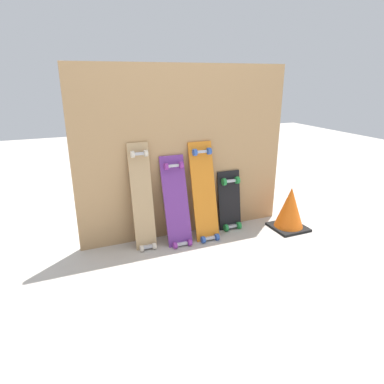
# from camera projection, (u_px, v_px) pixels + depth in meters

# --- Properties ---
(ground_plane) EXTENTS (12.00, 12.00, 0.00)m
(ground_plane) POSITION_uv_depth(u_px,v_px,m) (189.00, 234.00, 3.15)
(ground_plane) COLOR #B2AAA0
(plywood_wall_panel) EXTENTS (1.93, 0.04, 1.50)m
(plywood_wall_panel) POSITION_uv_depth(u_px,v_px,m) (186.00, 154.00, 2.96)
(plywood_wall_panel) COLOR tan
(plywood_wall_panel) RESTS_ON ground
(skateboard_natural) EXTENTS (0.18, 0.23, 0.96)m
(skateboard_natural) POSITION_uv_depth(u_px,v_px,m) (143.00, 201.00, 2.81)
(skateboard_natural) COLOR tan
(skateboard_natural) RESTS_ON ground
(skateboard_purple) EXTENTS (0.22, 0.29, 0.83)m
(skateboard_purple) POSITION_uv_depth(u_px,v_px,m) (177.00, 205.00, 2.91)
(skateboard_purple) COLOR #6B338C
(skateboard_purple) RESTS_ON ground
(skateboard_orange) EXTENTS (0.22, 0.29, 0.92)m
(skateboard_orange) POSITION_uv_depth(u_px,v_px,m) (204.00, 195.00, 2.99)
(skateboard_orange) COLOR orange
(skateboard_orange) RESTS_ON ground
(skateboard_black) EXTENTS (0.23, 0.17, 0.62)m
(skateboard_black) POSITION_uv_depth(u_px,v_px,m) (230.00, 203.00, 3.20)
(skateboard_black) COLOR black
(skateboard_black) RESTS_ON ground
(traffic_cone) EXTENTS (0.31, 0.31, 0.41)m
(traffic_cone) POSITION_uv_depth(u_px,v_px,m) (290.00, 209.00, 3.19)
(traffic_cone) COLOR black
(traffic_cone) RESTS_ON ground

